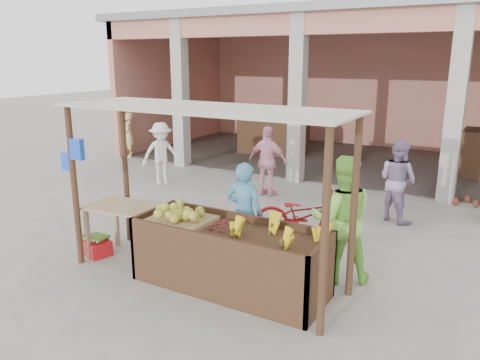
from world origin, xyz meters
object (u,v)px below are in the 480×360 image
Objects in this scene: motorcycle at (304,214)px; side_table at (124,214)px; red_crate at (96,247)px; vendor_blue at (244,210)px; vendor_green at (342,216)px; fruit_stall at (230,260)px.

side_table is at bearing 119.28° from motorcycle.
red_crate is 2.44m from vendor_blue.
vendor_blue reaches higher than side_table.
vendor_green is (3.56, 1.10, 0.81)m from red_crate.
vendor_green reaches higher than motorcycle.
fruit_stall is 1.58× the size of vendor_blue.
vendor_green reaches higher than side_table.
motorcycle is at bearing 84.85° from fruit_stall.
red_crate is (-0.52, -0.12, -0.60)m from side_table.
vendor_blue is (1.63, 0.79, 0.11)m from side_table.
vendor_blue is at bearing -18.69° from vendor_green.
vendor_blue is at bearing 145.87° from motorcycle.
vendor_green is (1.41, 0.18, 0.10)m from vendor_blue.
side_table is 0.66× the size of motorcycle.
vendor_green is at bearing -154.71° from motorcycle.
side_table is (-1.86, 0.01, 0.32)m from fruit_stall.
fruit_stall is 5.58× the size of red_crate.
side_table is at bearing 20.73° from vendor_blue.
vendor_green reaches higher than vendor_blue.
side_table is 0.80m from red_crate.
fruit_stall reaches higher than red_crate.
red_crate is at bearing -177.21° from fruit_stall.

